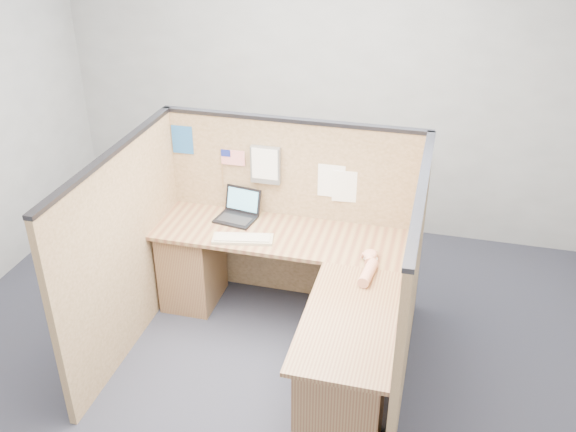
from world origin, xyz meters
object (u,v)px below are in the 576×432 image
(l_desk, at_px, (293,304))
(laptop, at_px, (238,211))
(mouse, at_px, (370,258))
(keyboard, at_px, (243,239))

(l_desk, xyz_separation_m, laptop, (-0.59, 0.56, 0.39))
(laptop, xyz_separation_m, mouse, (1.10, -0.37, -0.03))
(laptop, height_order, mouse, laptop)
(l_desk, bearing_deg, mouse, 20.54)
(laptop, relative_size, keyboard, 0.71)
(keyboard, distance_m, mouse, 0.95)
(l_desk, height_order, mouse, mouse)
(l_desk, relative_size, keyboard, 4.18)
(l_desk, height_order, laptop, laptop)
(laptop, bearing_deg, l_desk, -34.32)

